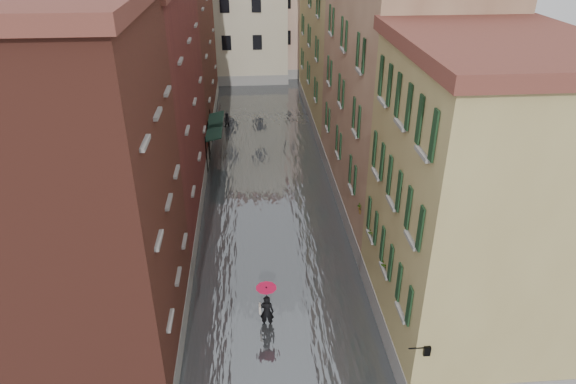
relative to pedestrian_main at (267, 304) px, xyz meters
name	(u,v)px	position (x,y,z in m)	size (l,w,h in m)	color
ground	(280,305)	(0.63, 1.29, -1.21)	(120.00, 120.00, 0.00)	#5A5A5D
floodwater	(267,175)	(0.63, 14.29, -1.11)	(10.00, 60.00, 0.20)	#4C5054
building_left_near	(78,208)	(-6.37, -0.71, 5.29)	(6.00, 8.00, 13.00)	#5F2A1F
building_left_mid	(137,109)	(-6.37, 10.29, 5.04)	(6.00, 14.00, 12.50)	maroon
building_left_far	(170,37)	(-6.37, 25.29, 5.79)	(6.00, 16.00, 14.00)	#5F2A1F
building_right_near	(472,210)	(7.63, -0.71, 4.54)	(6.00, 8.00, 11.50)	#9A874F
building_right_mid	(395,98)	(7.63, 10.29, 5.29)	(6.00, 14.00, 13.00)	tan
building_right_far	(346,50)	(7.63, 25.29, 4.54)	(6.00, 16.00, 11.50)	#9A874F
building_end_cream	(227,14)	(-2.37, 39.29, 5.29)	(12.00, 9.00, 13.00)	beige
building_end_pink	(311,14)	(6.63, 41.29, 4.79)	(10.00, 9.00, 12.00)	tan
awning_near	(214,133)	(-2.86, 16.13, 1.26)	(1.09, 2.94, 2.80)	#142F24
awning_far	(215,121)	(-2.85, 18.42, 1.27)	(1.09, 3.26, 2.80)	#142F24
wall_lantern	(426,350)	(4.96, -4.71, 1.80)	(0.71, 0.22, 0.35)	black
window_planters	(375,229)	(4.75, 1.78, 2.30)	(0.59, 5.49, 0.84)	olive
pedestrian_main	(267,304)	(0.00, 0.00, 0.00)	(0.86, 0.86, 2.06)	black
pedestrian_far	(228,121)	(-2.19, 23.16, -0.50)	(0.68, 0.53, 1.40)	black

